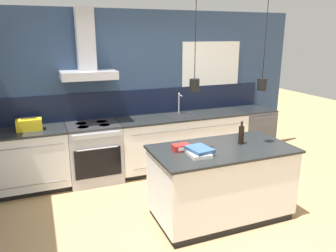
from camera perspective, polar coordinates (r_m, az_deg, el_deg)
ground_plane at (r=4.18m, az=4.90°, el=-16.36°), size 16.00×16.00×0.00m
wall_back at (r=5.46m, az=-4.78°, el=6.52°), size 5.60×2.14×2.60m
counter_run_left at (r=5.16m, az=-22.84°, el=-5.51°), size 1.07×0.64×0.91m
counter_run_sink at (r=5.61m, az=2.58°, el=-2.59°), size 2.23×0.64×1.26m
oven_range at (r=5.20m, az=-12.67°, el=-4.53°), size 0.78×0.66×0.91m
dishwasher at (r=6.30m, az=14.40°, el=-1.08°), size 0.61×0.65×0.91m
kitchen_island at (r=4.14m, az=9.20°, el=-9.67°), size 1.69×0.90×0.91m
bottle_on_island at (r=4.12m, az=12.64°, el=-1.48°), size 0.07×0.07×0.29m
book_stack at (r=3.70m, az=5.38°, el=-4.39°), size 0.28×0.35×0.08m
red_supply_box at (r=3.82m, az=2.27°, el=-3.74°), size 0.20×0.14×0.07m
yellow_toolbox at (r=5.00m, az=-23.02°, el=0.21°), size 0.34×0.18×0.19m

